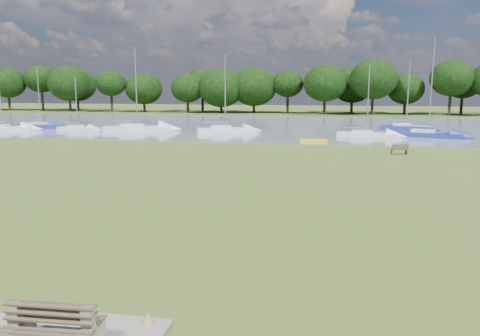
% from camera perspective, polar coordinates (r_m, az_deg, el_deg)
% --- Properties ---
extents(ground, '(220.00, 220.00, 0.00)m').
position_cam_1_polar(ground, '(23.49, -3.31, -3.60)').
color(ground, olive).
extents(river, '(220.00, 40.00, 0.10)m').
position_cam_1_polar(river, '(64.62, 5.70, 5.09)').
color(river, slate).
rests_on(river, ground).
extents(far_bank, '(220.00, 20.00, 0.40)m').
position_cam_1_polar(far_bank, '(94.47, 7.31, 6.62)').
color(far_bank, '#4C6626').
rests_on(far_bank, ground).
extents(bench_pair, '(2.02, 1.25, 1.06)m').
position_cam_1_polar(bench_pair, '(11.05, -21.96, -17.68)').
color(bench_pair, gray).
rests_on(bench_pair, concrete_pad).
extents(riverbank_bench, '(1.43, 0.68, 0.85)m').
position_cam_1_polar(riverbank_bench, '(39.95, 18.86, 2.16)').
color(riverbank_bench, brown).
rests_on(riverbank_bench, ground).
extents(kayak, '(2.70, 0.70, 0.27)m').
position_cam_1_polar(kayak, '(46.48, 8.95, 3.32)').
color(kayak, yellow).
rests_on(kayak, river).
extents(tree_line, '(137.48, 8.33, 10.08)m').
position_cam_1_polar(tree_line, '(90.49, 5.78, 10.31)').
color(tree_line, black).
rests_on(tree_line, far_bank).
extents(sailboat_0, '(5.51, 2.41, 6.43)m').
position_cam_1_polar(sailboat_0, '(60.37, -19.19, 4.68)').
color(sailboat_0, silver).
rests_on(sailboat_0, river).
extents(sailboat_2, '(6.42, 2.45, 8.57)m').
position_cam_1_polar(sailboat_2, '(61.46, 19.52, 4.85)').
color(sailboat_2, navy).
rests_on(sailboat_2, river).
extents(sailboat_3, '(8.29, 4.09, 9.92)m').
position_cam_1_polar(sailboat_3, '(58.19, -12.47, 4.93)').
color(sailboat_3, silver).
rests_on(sailboat_3, river).
extents(sailboat_4, '(7.25, 4.07, 8.53)m').
position_cam_1_polar(sailboat_4, '(63.99, -27.03, 4.45)').
color(sailboat_4, silver).
rests_on(sailboat_4, river).
extents(sailboat_5, '(6.13, 2.67, 7.78)m').
position_cam_1_polar(sailboat_5, '(66.48, -23.14, 4.90)').
color(sailboat_5, navy).
rests_on(sailboat_5, river).
extents(sailboat_7, '(6.81, 4.05, 8.92)m').
position_cam_1_polar(sailboat_7, '(54.78, -1.87, 4.85)').
color(sailboat_7, silver).
rests_on(sailboat_7, river).
extents(sailboat_8, '(7.03, 4.03, 10.42)m').
position_cam_1_polar(sailboat_8, '(54.02, 21.89, 4.03)').
color(sailboat_8, navy).
rests_on(sailboat_8, river).
extents(sailboat_9, '(6.36, 2.39, 7.65)m').
position_cam_1_polar(sailboat_9, '(52.27, 15.09, 4.13)').
color(sailboat_9, silver).
rests_on(sailboat_9, river).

